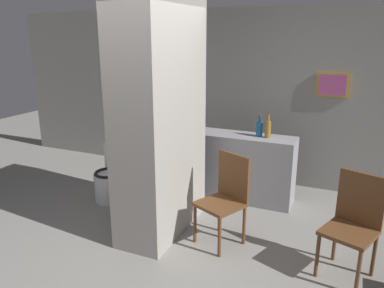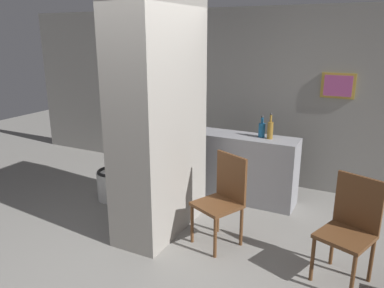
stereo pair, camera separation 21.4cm
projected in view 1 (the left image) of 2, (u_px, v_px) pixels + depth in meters
ground_plane at (144, 257)px, 3.87m from camera, size 14.00×14.00×0.00m
wall_back at (229, 95)px, 5.81m from camera, size 8.00×0.09×2.60m
pillar_center at (161, 121)px, 4.11m from camera, size 0.59×1.27×2.60m
counter_shelf at (240, 167)px, 5.15m from camera, size 1.46×0.44×0.92m
toilet at (112, 177)px, 5.18m from camera, size 0.42×0.58×0.76m
chair_near_pillar at (226, 195)px, 4.04m from camera, size 0.57×0.57×0.99m
chair_by_doorway at (353, 222)px, 3.47m from camera, size 0.55×0.55×0.99m
bicycle at (162, 166)px, 5.60m from camera, size 1.51×0.42×0.65m
bottle_tall at (268, 128)px, 4.85m from camera, size 0.08×0.08×0.34m
bottle_short at (259, 128)px, 4.93m from camera, size 0.09×0.09×0.29m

